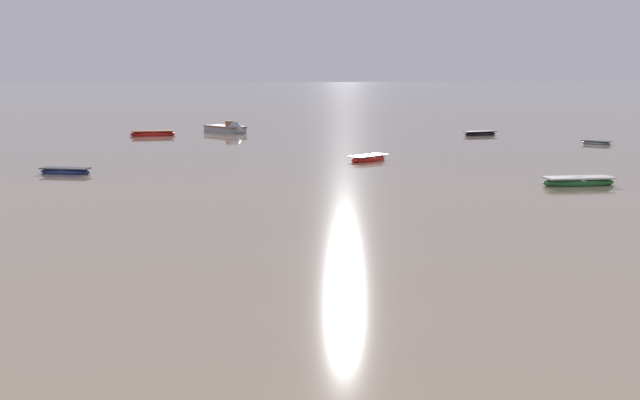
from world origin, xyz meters
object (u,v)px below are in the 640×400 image
motorboat_moored_2 (230,130)px  rowboat_moored_0 (65,171)px  rowboat_moored_7 (153,134)px  rowboat_moored_8 (596,143)px  rowboat_moored_4 (579,182)px  rowboat_moored_6 (368,159)px  rowboat_moored_1 (480,134)px

motorboat_moored_2 → rowboat_moored_0: bearing=-52.8°
rowboat_moored_7 → rowboat_moored_8: rowboat_moored_7 is taller
rowboat_moored_0 → rowboat_moored_4: rowboat_moored_4 is taller
rowboat_moored_6 → rowboat_moored_7: size_ratio=0.82×
rowboat_moored_6 → rowboat_moored_1: bearing=13.4°
rowboat_moored_6 → rowboat_moored_7: (-14.72, 29.88, 0.03)m
rowboat_moored_0 → motorboat_moored_2: motorboat_moored_2 is taller
rowboat_moored_4 → rowboat_moored_8: 31.50m
motorboat_moored_2 → rowboat_moored_8: bearing=25.2°
rowboat_moored_0 → rowboat_moored_6: (22.15, 3.74, 0.01)m
motorboat_moored_2 → rowboat_moored_4: bearing=-12.4°
rowboat_moored_0 → rowboat_moored_6: size_ratio=0.96×
rowboat_moored_1 → rowboat_moored_4: (-10.20, -40.11, 0.04)m
rowboat_moored_4 → rowboat_moored_0: bearing=159.9°
rowboat_moored_0 → motorboat_moored_2: bearing=90.6°
rowboat_moored_0 → rowboat_moored_1: (40.78, 26.85, 0.00)m
rowboat_moored_1 → rowboat_moored_7: rowboat_moored_7 is taller
motorboat_moored_2 → rowboat_moored_6: (6.40, -32.25, -0.11)m
motorboat_moored_2 → rowboat_moored_7: motorboat_moored_2 is taller
rowboat_moored_0 → rowboat_moored_6: bearing=33.8°
rowboat_moored_1 → rowboat_moored_6: rowboat_moored_6 is taller
rowboat_moored_4 → motorboat_moored_2: (-14.83, 49.25, 0.08)m
rowboat_moored_1 → motorboat_moored_2: motorboat_moored_2 is taller
rowboat_moored_6 → rowboat_moored_7: bearing=78.5°
rowboat_moored_0 → rowboat_moored_8: bearing=40.6°
rowboat_moored_8 → rowboat_moored_6: bearing=-100.9°
rowboat_moored_6 → rowboat_moored_8: bearing=-15.7°
rowboat_moored_1 → rowboat_moored_4: 41.38m
rowboat_moored_8 → motorboat_moored_2: bearing=-158.6°
rowboat_moored_8 → rowboat_moored_0: bearing=-106.6°
rowboat_moored_4 → rowboat_moored_6: bearing=119.7°
motorboat_moored_2 → rowboat_moored_7: 8.65m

